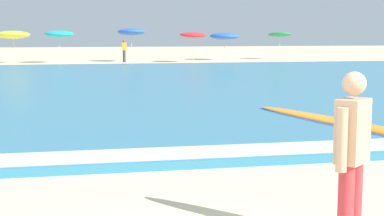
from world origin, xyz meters
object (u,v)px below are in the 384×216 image
at_px(beach_umbrella_2, 59,34).
at_px(beachgoer_near_row_left, 124,50).
at_px(beach_umbrella_4, 193,35).
at_px(beach_umbrella_1, 13,35).
at_px(beach_umbrella_5, 224,36).
at_px(surfer_with_board, 362,144).
at_px(beach_umbrella_3, 131,32).
at_px(beach_umbrella_6, 280,35).

relative_size(beach_umbrella_2, beachgoer_near_row_left, 1.41).
height_order(beach_umbrella_4, beachgoer_near_row_left, beach_umbrella_4).
relative_size(beach_umbrella_1, beach_umbrella_5, 1.02).
relative_size(beach_umbrella_1, beachgoer_near_row_left, 1.44).
bearing_deg(surfer_with_board, beach_umbrella_5, 77.17).
bearing_deg(beach_umbrella_3, beachgoer_near_row_left, -125.80).
bearing_deg(beach_umbrella_6, beach_umbrella_2, -172.51).
distance_m(surfer_with_board, beach_umbrella_5, 38.81).
bearing_deg(beachgoer_near_row_left, beach_umbrella_2, -178.73).
relative_size(beach_umbrella_2, beach_umbrella_3, 0.93).
xyz_separation_m(surfer_with_board, beachgoer_near_row_left, (0.84, 35.85, -0.18)).
relative_size(beach_umbrella_3, beachgoer_near_row_left, 1.52).
relative_size(surfer_with_board, beach_umbrella_6, 1.01).
height_order(beach_umbrella_3, beachgoer_near_row_left, beach_umbrella_3).
xyz_separation_m(beach_umbrella_3, beach_umbrella_4, (4.15, -1.69, -0.21)).
distance_m(surfer_with_board, beachgoer_near_row_left, 35.86).
height_order(beach_umbrella_2, beachgoer_near_row_left, beach_umbrella_2).
distance_m(beach_umbrella_6, beachgoer_near_row_left, 12.46).
bearing_deg(beachgoer_near_row_left, beach_umbrella_3, 54.20).
distance_m(beach_umbrella_2, beachgoer_near_row_left, 4.56).
relative_size(beach_umbrella_1, beach_umbrella_2, 1.02).
xyz_separation_m(surfer_with_board, beach_umbrella_5, (8.62, 37.84, 0.77)).
distance_m(beach_umbrella_3, beach_umbrella_6, 11.70).
distance_m(beach_umbrella_2, beach_umbrella_6, 16.80).
bearing_deg(beachgoer_near_row_left, beach_umbrella_6, 9.70).
bearing_deg(beach_umbrella_3, beach_umbrella_2, -169.44).
height_order(beach_umbrella_3, beach_umbrella_6, beach_umbrella_3).
bearing_deg(beachgoer_near_row_left, beach_umbrella_1, -179.27).
xyz_separation_m(beach_umbrella_3, beach_umbrella_5, (7.17, 1.15, -0.32)).
bearing_deg(beach_umbrella_1, beach_umbrella_3, 6.61).
xyz_separation_m(beach_umbrella_3, beach_umbrella_6, (11.63, 1.25, -0.20)).
distance_m(beach_umbrella_1, beach_umbrella_3, 8.12).
distance_m(beach_umbrella_2, beach_umbrella_5, 12.38).
xyz_separation_m(beach_umbrella_1, beach_umbrella_2, (3.03, -0.00, 0.06)).
xyz_separation_m(beach_umbrella_6, beachgoer_near_row_left, (-12.23, -2.09, -1.07)).
relative_size(surfer_with_board, beach_umbrella_4, 1.04).
height_order(surfer_with_board, beachgoer_near_row_left, surfer_with_board).
bearing_deg(beach_umbrella_3, beach_umbrella_6, 6.14).
bearing_deg(beach_umbrella_1, beach_umbrella_2, -0.04).
height_order(surfer_with_board, beach_umbrella_2, beach_umbrella_2).
height_order(beach_umbrella_3, beach_umbrella_4, beach_umbrella_3).
distance_m(beach_umbrella_3, beachgoer_near_row_left, 1.64).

